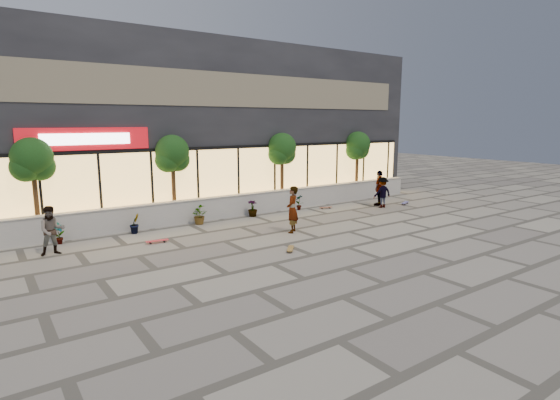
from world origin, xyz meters
TOP-DOWN VIEW (x-y plane):
  - ground at (0.00, 0.00)m, footprint 80.00×80.00m
  - planter_wall at (0.00, 7.00)m, footprint 22.00×0.42m
  - retail_building at (-0.00, 12.49)m, footprint 24.00×9.17m
  - shrub_a at (-8.50, 6.45)m, footprint 0.43×0.29m
  - shrub_b at (-5.70, 6.45)m, footprint 0.57×0.57m
  - shrub_c at (-2.90, 6.45)m, footprint 0.68×0.77m
  - shrub_d at (-0.10, 6.45)m, footprint 0.64×0.64m
  - shrub_e at (2.70, 6.45)m, footprint 0.46×0.35m
  - tree_west at (-9.00, 7.70)m, footprint 1.60×1.50m
  - tree_midwest at (-3.50, 7.70)m, footprint 1.60×1.50m
  - tree_mideast at (2.50, 7.70)m, footprint 1.60×1.50m
  - tree_east at (8.00, 7.70)m, footprint 1.60×1.50m
  - skater_center at (-0.35, 2.91)m, footprint 0.83×0.81m
  - skater_left at (-8.86, 5.11)m, footprint 0.83×0.65m
  - skater_right_near at (7.00, 4.95)m, footprint 1.21×0.88m
  - skater_right_far at (6.69, 4.45)m, footprint 1.13×0.75m
  - skateboard_center at (-1.93, 0.86)m, footprint 0.65×0.70m
  - skateboard_left at (-5.46, 4.52)m, footprint 0.85×0.32m
  - skateboard_right_near at (4.03, 5.89)m, footprint 0.72×0.37m
  - skateboard_right_far at (8.46, 4.38)m, footprint 0.84×0.53m

SIDE VIEW (x-z plane):
  - ground at x=0.00m, z-range 0.00..0.00m
  - skateboard_right_near at x=4.03m, z-range 0.03..0.11m
  - skateboard_center at x=-1.93m, z-range 0.03..0.12m
  - skateboard_right_far at x=8.46m, z-range 0.03..0.13m
  - skateboard_left at x=-5.46m, z-range 0.03..0.13m
  - shrub_a at x=-8.50m, z-range 0.00..0.81m
  - shrub_b at x=-5.70m, z-range 0.00..0.81m
  - shrub_c at x=-2.90m, z-range 0.00..0.81m
  - shrub_d at x=-0.10m, z-range 0.00..0.81m
  - shrub_e at x=2.70m, z-range 0.00..0.81m
  - planter_wall at x=0.00m, z-range 0.00..1.04m
  - skater_right_far at x=6.69m, z-range 0.00..1.62m
  - skater_left at x=-8.86m, z-range 0.00..1.70m
  - skater_right_near at x=7.00m, z-range 0.00..1.91m
  - skater_center at x=-0.35m, z-range 0.00..1.92m
  - tree_west at x=-9.00m, z-range 1.03..4.94m
  - tree_midwest at x=-3.50m, z-range 1.03..4.94m
  - tree_mideast at x=2.50m, z-range 1.03..4.94m
  - tree_east at x=8.00m, z-range 1.03..4.94m
  - retail_building at x=0.00m, z-range 0.00..8.50m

